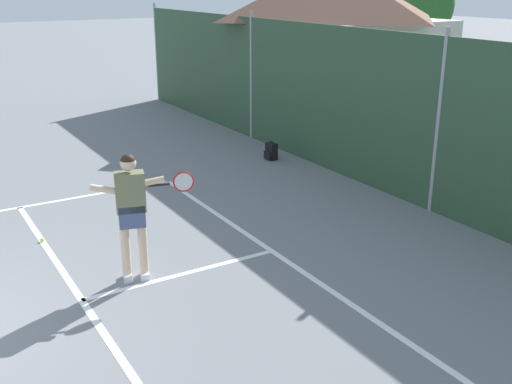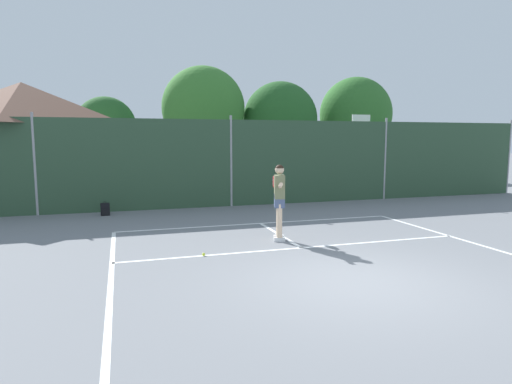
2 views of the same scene
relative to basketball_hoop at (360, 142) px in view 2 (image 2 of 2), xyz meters
name	(u,v)px [view 2 (image 2 of 2)]	position (x,y,z in m)	size (l,w,h in m)	color
ground_plane	(358,282)	(-6.54, -11.05, -2.31)	(120.00, 120.00, 0.00)	slate
court_markings	(340,271)	(-6.54, -10.41, -2.31)	(8.30, 11.10, 0.01)	white
chainlink_fence	(231,163)	(-6.54, -2.05, -0.73)	(26.09, 0.09, 3.31)	#2D4C33
basketball_hoop	(360,142)	(0.00, 0.00, 0.00)	(0.90, 0.67, 3.55)	#284CB2
clubhouse_building	(24,141)	(-13.92, 1.23, 0.08)	(5.71, 5.61, 4.61)	silver
treeline_backdrop	(241,116)	(-3.06, 9.14, 1.58)	(27.86, 4.55, 6.86)	brown
tennis_player	(279,195)	(-6.77, -7.71, -1.20)	(0.37, 1.42, 1.85)	silver
tennis_ball	(204,254)	(-8.79, -8.58, -2.28)	(0.07, 0.07, 0.07)	#CCE033
backpack_black	(105,210)	(-10.94, -2.77, -2.12)	(0.29, 0.26, 0.46)	black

